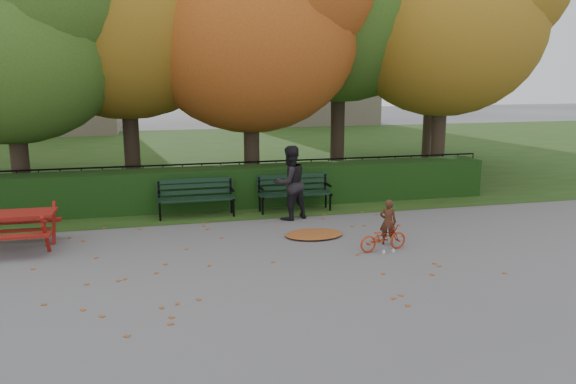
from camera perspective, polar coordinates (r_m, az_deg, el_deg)
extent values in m
plane|color=slate|center=(10.23, -0.18, -7.03)|extent=(90.00, 90.00, 0.00)
plane|color=#1F3A16|center=(23.74, -8.22, 3.79)|extent=(90.00, 90.00, 0.00)
cube|color=#C4AE96|center=(38.88, 1.57, 15.90)|extent=(9.00, 6.00, 12.00)
cube|color=black|center=(14.37, -4.43, 0.57)|extent=(13.00, 0.90, 1.00)
cube|color=black|center=(15.23, -4.90, -0.40)|extent=(14.00, 0.04, 0.04)
cube|color=black|center=(15.06, -4.97, 3.02)|extent=(14.00, 0.04, 0.04)
cylinder|color=black|center=(14.98, -16.33, 0.59)|extent=(0.03, 0.03, 1.00)
cylinder|color=black|center=(15.14, -4.93, 1.15)|extent=(0.03, 0.03, 1.00)
cylinder|color=black|center=(15.87, 5.83, 1.64)|extent=(0.03, 0.03, 1.00)
cylinder|color=black|center=(17.36, 16.79, 2.07)|extent=(0.03, 0.03, 1.00)
cylinder|color=#2D231B|center=(15.66, -25.62, 3.39)|extent=(0.44, 0.44, 2.62)
ellipsoid|color=#345218|center=(15.55, -26.57, 13.68)|extent=(5.60, 5.60, 5.04)
cylinder|color=#2D231B|center=(16.50, -15.64, 5.42)|extent=(0.44, 0.44, 3.15)
ellipsoid|color=#875F18|center=(16.49, -16.32, 17.15)|extent=(6.40, 6.40, 5.76)
cylinder|color=#2D231B|center=(15.96, -3.72, 5.00)|extent=(0.44, 0.44, 2.80)
ellipsoid|color=#903E0C|center=(15.88, -3.87, 15.80)|extent=(6.00, 6.00, 5.40)
cylinder|color=#2D231B|center=(17.93, 5.06, 6.87)|extent=(0.44, 0.44, 3.50)
ellipsoid|color=#345218|center=(17.99, 5.29, 18.85)|extent=(6.80, 6.80, 6.12)
cylinder|color=#2D231B|center=(17.68, 14.99, 5.58)|extent=(0.44, 0.44, 2.97)
ellipsoid|color=#875F18|center=(17.63, 15.57, 15.92)|extent=(5.80, 5.80, 5.22)
cylinder|color=#2D231B|center=(22.03, 14.14, 7.04)|extent=(0.44, 0.44, 3.15)
ellipsoid|color=#345218|center=(22.02, 14.60, 15.82)|extent=(6.00, 6.00, 5.40)
cube|color=black|center=(13.18, -9.23, -0.86)|extent=(1.80, 0.12, 0.04)
cube|color=black|center=(13.35, -9.29, -0.69)|extent=(1.80, 0.12, 0.04)
cube|color=black|center=(13.53, -9.36, -0.53)|extent=(1.80, 0.12, 0.04)
cube|color=black|center=(13.59, -9.40, 0.00)|extent=(1.80, 0.05, 0.10)
cube|color=black|center=(13.56, -9.43, 0.62)|extent=(1.80, 0.05, 0.10)
cube|color=black|center=(13.54, -9.44, 1.16)|extent=(1.80, 0.05, 0.10)
cube|color=black|center=(13.32, -12.94, -0.96)|extent=(0.05, 0.55, 0.06)
cube|color=black|center=(13.54, -13.00, 0.22)|extent=(0.05, 0.05, 0.41)
cylinder|color=black|center=(13.19, -12.88, -1.98)|extent=(0.05, 0.05, 0.44)
cylinder|color=black|center=(13.54, -12.91, -1.62)|extent=(0.05, 0.05, 0.44)
cube|color=black|center=(13.30, -12.98, -0.10)|extent=(0.05, 0.45, 0.04)
cube|color=black|center=(13.45, -5.68, -0.59)|extent=(0.05, 0.55, 0.06)
cube|color=black|center=(13.66, -5.86, 0.57)|extent=(0.05, 0.05, 0.41)
cylinder|color=black|center=(13.32, -5.55, -1.59)|extent=(0.05, 0.05, 0.44)
cylinder|color=black|center=(13.66, -5.77, -1.25)|extent=(0.05, 0.05, 0.44)
cube|color=black|center=(13.42, -5.71, 0.26)|extent=(0.05, 0.45, 0.04)
cube|color=black|center=(13.57, 0.92, -0.33)|extent=(1.80, 0.12, 0.04)
cube|color=black|center=(13.74, 0.73, -0.17)|extent=(1.80, 0.12, 0.04)
cube|color=black|center=(13.91, 0.54, -0.02)|extent=(1.80, 0.12, 0.04)
cube|color=black|center=(13.97, 0.45, 0.49)|extent=(1.80, 0.05, 0.10)
cube|color=black|center=(13.94, 0.45, 1.10)|extent=(1.80, 0.05, 0.10)
cube|color=black|center=(13.92, 0.45, 1.62)|extent=(1.80, 0.05, 0.10)
cube|color=black|center=(13.56, -2.75, -0.44)|extent=(0.05, 0.55, 0.06)
cube|color=black|center=(13.77, -2.98, 0.71)|extent=(0.05, 0.05, 0.41)
cylinder|color=black|center=(13.43, -2.60, -1.43)|extent=(0.05, 0.05, 0.44)
cylinder|color=black|center=(13.78, -2.89, -1.09)|extent=(0.05, 0.05, 0.44)
cube|color=black|center=(13.54, -2.78, 0.41)|extent=(0.05, 0.45, 0.04)
cube|color=black|center=(13.98, 4.10, -0.08)|extent=(0.05, 0.55, 0.06)
cube|color=black|center=(14.18, 3.78, 1.03)|extent=(0.05, 0.05, 0.41)
cylinder|color=black|center=(13.85, 4.32, -1.04)|extent=(0.05, 0.05, 0.44)
cylinder|color=black|center=(14.19, 3.86, -0.72)|extent=(0.05, 0.05, 0.44)
cube|color=black|center=(13.96, 4.09, 0.74)|extent=(0.05, 0.45, 0.04)
cube|color=maroon|center=(11.88, -26.69, -2.08)|extent=(1.73, 0.75, 0.06)
cube|color=maroon|center=(11.41, -27.22, -4.16)|extent=(1.73, 0.27, 0.05)
cube|color=maroon|center=(12.49, -25.96, -2.73)|extent=(1.73, 0.27, 0.05)
cube|color=maroon|center=(11.39, -23.39, -4.03)|extent=(0.07, 0.50, 0.84)
cube|color=maroon|center=(12.21, -22.68, -2.94)|extent=(0.07, 0.50, 0.84)
cube|color=maroon|center=(11.74, -23.12, -2.30)|extent=(0.08, 1.29, 0.06)
cube|color=maroon|center=(11.96, -26.54, -3.59)|extent=(1.53, 0.08, 0.06)
ellipsoid|color=maroon|center=(11.74, 2.65, -4.30)|extent=(1.25, 0.88, 0.09)
imported|color=#422215|center=(11.25, 10.12, -3.02)|extent=(0.39, 0.33, 0.91)
imported|color=black|center=(12.92, 0.19, 0.94)|extent=(1.02, 0.92, 1.72)
imported|color=#B23210|center=(10.89, 9.64, -4.57)|extent=(1.03, 0.49, 0.52)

